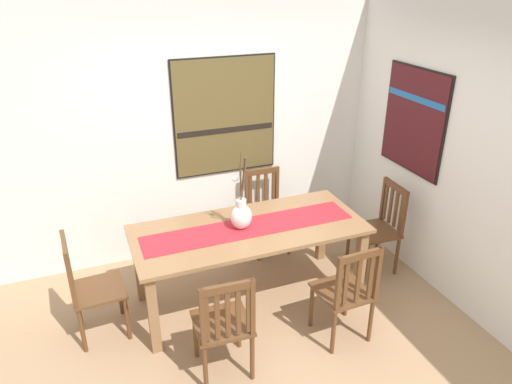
% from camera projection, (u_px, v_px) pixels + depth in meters
% --- Properties ---
extents(ground_plane, '(6.40, 6.40, 0.03)m').
position_uv_depth(ground_plane, '(275.00, 349.00, 3.94)').
color(ground_plane, '#A37F5B').
extents(wall_back, '(6.40, 0.12, 2.70)m').
position_uv_depth(wall_back, '(206.00, 129.00, 4.93)').
color(wall_back, silver).
rests_on(wall_back, ground_plane).
extents(wall_side, '(0.12, 6.40, 2.70)m').
position_uv_depth(wall_side, '(481.00, 167.00, 3.98)').
color(wall_side, silver).
rests_on(wall_side, ground_plane).
extents(dining_table, '(2.08, 0.90, 0.77)m').
position_uv_depth(dining_table, '(249.00, 237.00, 4.27)').
color(dining_table, '#8E6642').
rests_on(dining_table, ground_plane).
extents(table_runner, '(1.92, 0.36, 0.01)m').
position_uv_depth(table_runner, '(249.00, 227.00, 4.23)').
color(table_runner, '#B7232D').
rests_on(table_runner, dining_table).
extents(centerpiece_vase, '(0.19, 0.18, 0.76)m').
position_uv_depth(centerpiece_vase, '(241.00, 214.00, 4.15)').
color(centerpiece_vase, silver).
rests_on(centerpiece_vase, dining_table).
extents(chair_0, '(0.44, 0.44, 0.96)m').
position_uv_depth(chair_0, '(90.00, 287.00, 3.89)').
color(chair_0, brown).
rests_on(chair_0, ground_plane).
extents(chair_1, '(0.43, 0.43, 0.90)m').
position_uv_depth(chair_1, '(266.00, 209.00, 5.20)').
color(chair_1, brown).
rests_on(chair_1, ground_plane).
extents(chair_2, '(0.43, 0.43, 0.93)m').
position_uv_depth(chair_2, '(347.00, 292.00, 3.86)').
color(chair_2, brown).
rests_on(chair_2, ground_plane).
extents(chair_3, '(0.44, 0.44, 0.94)m').
position_uv_depth(chair_3, '(380.00, 226.00, 4.82)').
color(chair_3, brown).
rests_on(chair_3, ground_plane).
extents(chair_4, '(0.44, 0.44, 0.93)m').
position_uv_depth(chair_4, '(224.00, 324.00, 3.49)').
color(chair_4, brown).
rests_on(chair_4, ground_plane).
extents(painting_on_back_wall, '(1.09, 0.05, 1.22)m').
position_uv_depth(painting_on_back_wall, '(225.00, 117.00, 4.88)').
color(painting_on_back_wall, black).
extents(painting_on_side_wall, '(0.05, 0.86, 1.01)m').
position_uv_depth(painting_on_side_wall, '(414.00, 120.00, 4.57)').
color(painting_on_side_wall, black).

